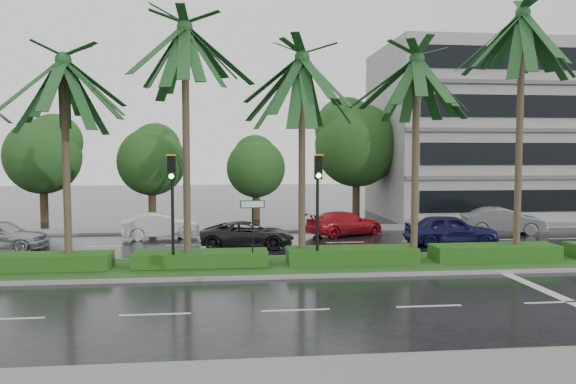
{
  "coord_description": "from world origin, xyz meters",
  "views": [
    {
      "loc": [
        -1.94,
        -20.87,
        4.56
      ],
      "look_at": [
        0.48,
        1.5,
        2.99
      ],
      "focal_mm": 35.0,
      "sensor_mm": 36.0,
      "label": 1
    }
  ],
  "objects": [
    {
      "name": "ground",
      "position": [
        0.0,
        0.0,
        0.0
      ],
      "size": [
        120.0,
        120.0,
        0.0
      ],
      "primitive_type": "plane",
      "color": "black",
      "rests_on": "ground"
    },
    {
      "name": "near_sidewalk",
      "position": [
        0.0,
        -10.2,
        0.06
      ],
      "size": [
        40.0,
        2.4,
        0.12
      ],
      "primitive_type": "cube",
      "color": "slate",
      "rests_on": "ground"
    },
    {
      "name": "far_sidewalk",
      "position": [
        0.0,
        12.0,
        0.06
      ],
      "size": [
        40.0,
        2.0,
        0.12
      ],
      "primitive_type": "cube",
      "color": "slate",
      "rests_on": "ground"
    },
    {
      "name": "median",
      "position": [
        0.0,
        1.0,
        0.08
      ],
      "size": [
        36.0,
        4.0,
        0.15
      ],
      "color": "gray",
      "rests_on": "ground"
    },
    {
      "name": "hedge",
      "position": [
        0.0,
        1.0,
        0.45
      ],
      "size": [
        35.2,
        1.4,
        0.6
      ],
      "color": "#1D4513",
      "rests_on": "median"
    },
    {
      "name": "lane_markings",
      "position": [
        3.04,
        -0.43,
        0.01
      ],
      "size": [
        34.0,
        13.06,
        0.01
      ],
      "color": "silver",
      "rests_on": "ground"
    },
    {
      "name": "palm_row",
      "position": [
        -1.24,
        1.02,
        7.98
      ],
      "size": [
        26.3,
        4.2,
        10.87
      ],
      "color": "#473928",
      "rests_on": "median"
    },
    {
      "name": "signal_median_left",
      "position": [
        -4.0,
        0.3,
        3.0
      ],
      "size": [
        0.34,
        0.42,
        4.36
      ],
      "color": "black",
      "rests_on": "median"
    },
    {
      "name": "signal_median_right",
      "position": [
        1.5,
        0.3,
        3.0
      ],
      "size": [
        0.34,
        0.42,
        4.36
      ],
      "color": "black",
      "rests_on": "median"
    },
    {
      "name": "street_sign",
      "position": [
        -1.0,
        0.48,
        2.12
      ],
      "size": [
        0.95,
        0.09,
        2.6
      ],
      "color": "black",
      "rests_on": "median"
    },
    {
      "name": "bg_trees",
      "position": [
        1.22,
        17.59,
        4.73
      ],
      "size": [
        32.95,
        5.84,
        8.44
      ],
      "color": "#362618",
      "rests_on": "ground"
    },
    {
      "name": "building",
      "position": [
        17.0,
        18.0,
        6.0
      ],
      "size": [
        16.0,
        10.0,
        12.0
      ],
      "primitive_type": "cube",
      "color": "gray",
      "rests_on": "ground"
    },
    {
      "name": "car_white",
      "position": [
        -5.5,
        9.41,
        0.67
      ],
      "size": [
        2.16,
        4.29,
        1.35
      ],
      "primitive_type": "imported",
      "rotation": [
        0.0,
        0.0,
        1.76
      ],
      "color": "silver",
      "rests_on": "ground"
    },
    {
      "name": "car_darkgrey",
      "position": [
        -1.0,
        6.03,
        0.62
      ],
      "size": [
        2.58,
        4.7,
        1.25
      ],
      "primitive_type": "imported",
      "rotation": [
        0.0,
        0.0,
        1.45
      ],
      "color": "black",
      "rests_on": "ground"
    },
    {
      "name": "car_red",
      "position": [
        4.5,
        9.49,
        0.66
      ],
      "size": [
        3.57,
        4.92,
        1.32
      ],
      "primitive_type": "imported",
      "rotation": [
        0.0,
        0.0,
        2.0
      ],
      "color": "#A31119",
      "rests_on": "ground"
    },
    {
      "name": "car_blue",
      "position": [
        9.0,
        5.56,
        0.76
      ],
      "size": [
        2.27,
        4.65,
        1.53
      ],
      "primitive_type": "imported",
      "rotation": [
        0.0,
        0.0,
        1.47
      ],
      "color": "#181747",
      "rests_on": "ground"
    },
    {
      "name": "car_grey",
      "position": [
        13.5,
        9.07,
        0.74
      ],
      "size": [
        2.44,
        4.71,
        1.48
      ],
      "primitive_type": "imported",
      "rotation": [
        0.0,
        0.0,
        1.37
      ],
      "color": "slate",
      "rests_on": "ground"
    }
  ]
}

